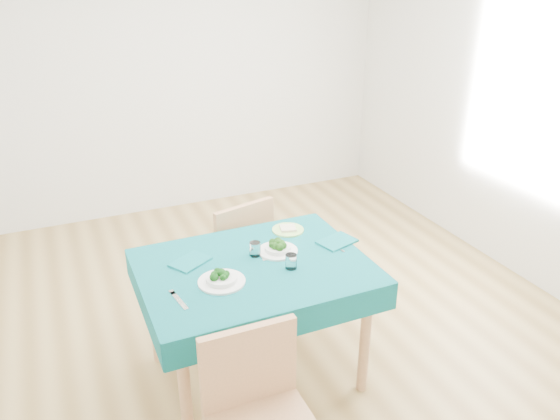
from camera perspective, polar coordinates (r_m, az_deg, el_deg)
name	(u,v)px	position (r m, az deg, el deg)	size (l,w,h in m)	color
room_shell	(280,134)	(3.28, 0.00, 7.94)	(4.02, 4.52, 2.73)	olive
table	(255,322)	(3.23, -2.59, -11.60)	(1.24, 0.94, 0.76)	#08555A
chair_near	(266,411)	(2.44, -1.45, -20.28)	(0.45, 0.49, 1.12)	tan
chair_far	(228,233)	(3.81, -5.41, -2.46)	(0.45, 0.49, 1.12)	tan
bowl_near	(221,276)	(2.87, -6.14, -6.91)	(0.25, 0.25, 0.08)	white
bowl_far	(278,246)	(3.14, -0.23, -3.83)	(0.23, 0.23, 0.07)	white
fork_near	(179,301)	(2.77, -10.49, -9.28)	(0.02, 0.18, 0.00)	silver
knife_near	(225,280)	(2.90, -5.81, -7.28)	(0.02, 0.21, 0.00)	silver
fork_far	(262,254)	(3.13, -1.91, -4.61)	(0.02, 0.16, 0.00)	silver
knife_far	(334,245)	(3.24, 5.68, -3.71)	(0.01, 0.19, 0.00)	silver
napkin_near	(190,262)	(3.08, -9.35, -5.36)	(0.21, 0.15, 0.01)	#0B5F64
napkin_far	(337,242)	(3.27, 5.97, -3.29)	(0.22, 0.15, 0.01)	#0B5F64
tumbler_center	(255,249)	(3.10, -2.63, -4.10)	(0.06, 0.06, 0.08)	white
tumbler_side	(291,261)	(2.98, 1.17, -5.40)	(0.06, 0.06, 0.08)	white
side_plate	(288,230)	(3.40, 0.83, -2.08)	(0.20, 0.20, 0.01)	#A6E36E
bread_slice	(288,228)	(3.39, 0.83, -1.90)	(0.09, 0.09, 0.01)	beige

